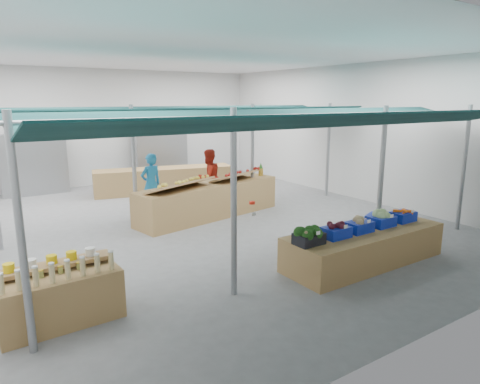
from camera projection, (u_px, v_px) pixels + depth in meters
The scene contains 23 objects.
floor at pixel (182, 225), 10.81m from camera, with size 13.00×13.00×0.00m, color slate.
hall at pixel (156, 117), 11.42m from camera, with size 13.00×13.00×13.00m.
pole_grid at pixel (246, 160), 9.40m from camera, with size 10.00×4.60×3.00m.
awnings at pixel (246, 115), 9.19m from camera, with size 9.50×7.08×0.30m.
back_shelving_left at pixel (34, 165), 14.15m from camera, with size 2.00×0.50×2.00m, color #B23F33.
back_shelving_right at pixel (161, 155), 16.57m from camera, with size 2.00×0.50×2.00m, color #B23F33.
bottle_shelf at pixel (59, 295), 6.03m from camera, with size 1.66×1.08×1.00m.
veg_counter at pixel (364, 247), 8.26m from camera, with size 3.39×1.13×0.66m, color olive.
fruit_counter at pixel (209, 200), 11.52m from camera, with size 4.22×1.01×0.91m, color olive.
far_counter at pixel (164, 180), 14.63m from camera, with size 4.64×0.93×0.84m, color olive.
crate_stack at pixel (375, 227), 9.64m from camera, with size 0.49×0.34×0.59m, color #0F25A4.
vendor_left at pixel (151, 184), 11.69m from camera, with size 0.62×0.40×1.69m, color #186CA0.
vendor_right at pixel (209, 178), 12.66m from camera, with size 0.82×0.64×1.69m, color maroon.
crate_broccoli at pixel (309, 235), 7.36m from camera, with size 0.50×0.40×0.35m.
crate_beets at pixel (336, 230), 7.73m from camera, with size 0.50×0.40×0.29m.
crate_celeriac at pixel (359, 224), 8.05m from camera, with size 0.50×0.40×0.31m.
crate_cabbage at pixel (382, 219), 8.41m from camera, with size 0.50×0.40×0.35m.
crate_carrots at pixel (403, 216), 8.78m from camera, with size 0.50×0.40×0.29m.
sparrow at pixel (307, 234), 7.17m from camera, with size 0.12×0.09×0.11m.
pole_ribbon at pixel (252, 204), 8.50m from camera, with size 0.12×0.12×0.28m.
apple_heap_yellow at pixel (181, 183), 10.64m from camera, with size 2.02×1.35×0.27m.
apple_heap_red at pixel (235, 174), 11.90m from camera, with size 1.65×1.20×0.27m.
pineapple at pixel (261, 170), 12.62m from camera, with size 0.14×0.14×0.39m.
Camera 1 is at (-4.48, -9.48, 3.11)m, focal length 32.00 mm.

